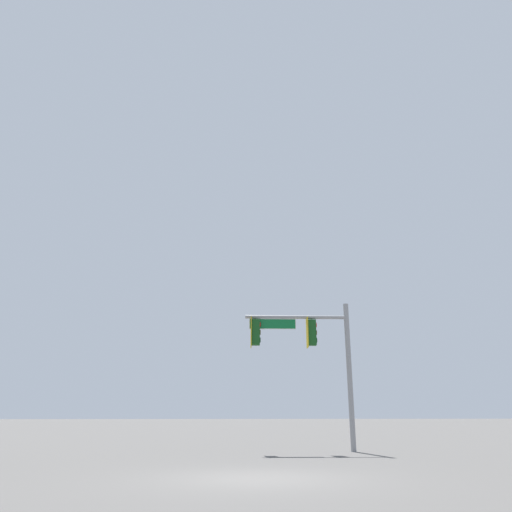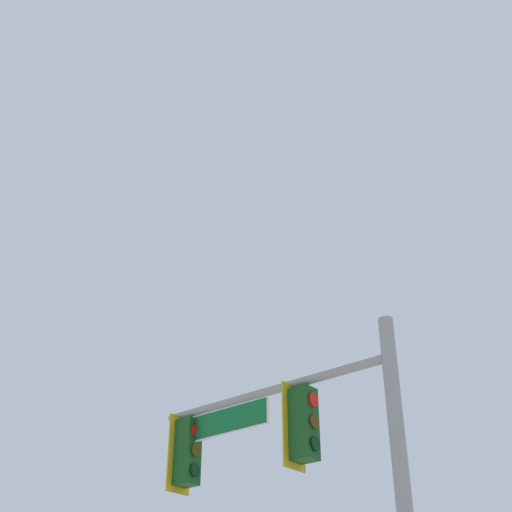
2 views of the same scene
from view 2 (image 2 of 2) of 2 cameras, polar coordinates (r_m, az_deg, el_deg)
The scene contains 1 object.
signal_pole_near at distance 10.90m, azimuth 3.44°, elevation -16.24°, with size 4.51×0.73×6.07m.
Camera 2 is at (-8.84, 0.50, 1.52)m, focal length 50.00 mm.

